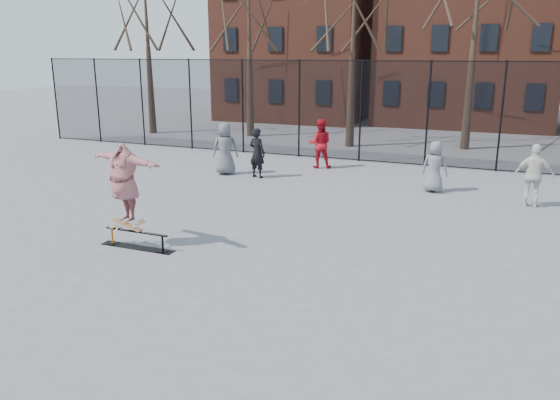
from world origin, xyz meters
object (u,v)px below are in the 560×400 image
at_px(bystander_black, 257,153).
at_px(bystander_extra, 435,167).
at_px(skateboard, 128,227).
at_px(bystander_grey, 225,149).
at_px(skater, 125,188).
at_px(bystander_red, 320,144).
at_px(skate_rail, 137,241).
at_px(bystander_white, 534,176).

distance_m(bystander_black, bystander_extra, 6.01).
height_order(skateboard, bystander_grey, bystander_grey).
height_order(skater, bystander_black, skater).
distance_m(skateboard, bystander_red, 10.10).
relative_size(skater, bystander_extra, 1.33).
relative_size(skate_rail, bystander_white, 1.02).
distance_m(bystander_grey, bystander_red, 3.67).
bearing_deg(bystander_white, skateboard, 40.37).
height_order(skate_rail, bystander_grey, bystander_grey).
xyz_separation_m(skate_rail, bystander_extra, (5.54, 7.79, 0.65)).
distance_m(skate_rail, bystander_grey, 7.85).
height_order(skater, bystander_grey, skater).
xyz_separation_m(skateboard, bystander_extra, (5.77, 7.79, 0.36)).
relative_size(skater, bystander_white, 1.19).
distance_m(bystander_white, bystander_extra, 2.89).
xyz_separation_m(bystander_grey, bystander_extra, (7.29, 0.18, -0.13)).
height_order(skater, bystander_white, skater).
bearing_deg(bystander_extra, skate_rail, 59.84).
xyz_separation_m(skateboard, bystander_grey, (-1.51, 7.61, 0.48)).
height_order(bystander_black, bystander_extra, bystander_black).
bearing_deg(bystander_grey, skater, 74.36).
bearing_deg(skater, skate_rail, 14.67).
xyz_separation_m(bystander_white, bystander_extra, (-2.80, 0.69, -0.09)).
distance_m(skate_rail, bystander_white, 10.98).
relative_size(skate_rail, bystander_extra, 1.14).
bearing_deg(bystander_grey, bystander_black, 150.53).
xyz_separation_m(skateboard, bystander_red, (1.26, 10.01, 0.47)).
distance_m(skater, bystander_black, 7.58).
distance_m(skater, bystander_extra, 9.71).
distance_m(skater, bystander_white, 11.14).
bearing_deg(bystander_extra, bystander_grey, 6.66).
relative_size(skateboard, skater, 0.37).
height_order(bystander_red, bystander_extra, bystander_red).
height_order(bystander_black, bystander_red, bystander_red).
xyz_separation_m(skate_rail, bystander_red, (1.03, 10.01, 0.77)).
distance_m(bystander_grey, bystander_extra, 7.29).
xyz_separation_m(skateboard, bystander_black, (-0.23, 7.56, 0.42)).
xyz_separation_m(bystander_grey, bystander_red, (2.78, 2.39, -0.01)).
bearing_deg(skateboard, bystander_red, 82.80).
bearing_deg(bystander_extra, skateboard, 58.73).
height_order(skate_rail, bystander_black, bystander_black).
relative_size(bystander_black, bystander_white, 0.97).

